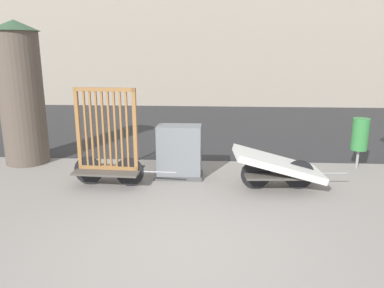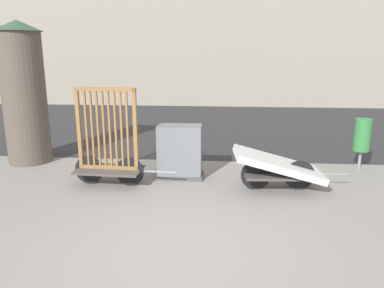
{
  "view_description": "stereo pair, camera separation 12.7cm",
  "coord_description": "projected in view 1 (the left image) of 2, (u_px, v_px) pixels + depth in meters",
  "views": [
    {
      "loc": [
        0.43,
        -4.52,
        2.6
      ],
      "look_at": [
        0.0,
        2.32,
        0.86
      ],
      "focal_mm": 35.0,
      "sensor_mm": 36.0,
      "label": 1
    },
    {
      "loc": [
        0.55,
        -4.51,
        2.6
      ],
      "look_at": [
        0.0,
        2.32,
        0.86
      ],
      "focal_mm": 35.0,
      "sensor_mm": 36.0,
      "label": 2
    }
  ],
  "objects": [
    {
      "name": "bike_cart_with_mattress",
      "position": [
        278.0,
        166.0,
        7.07
      ],
      "size": [
        2.19,
        1.0,
        0.79
      ],
      "rotation": [
        0.0,
        0.0,
        0.07
      ],
      "color": "#4C4742",
      "rests_on": "ground_plane"
    },
    {
      "name": "utility_cabinet",
      "position": [
        179.0,
        154.0,
        7.71
      ],
      "size": [
        0.95,
        0.54,
        1.1
      ],
      "color": "#4C4C4C",
      "rests_on": "ground_plane"
    },
    {
      "name": "advertising_column",
      "position": [
        21.0,
        93.0,
        8.48
      ],
      "size": [
        1.09,
        1.09,
        3.23
      ],
      "color": "brown",
      "rests_on": "ground_plane"
    },
    {
      "name": "road_strip",
      "position": [
        203.0,
        125.0,
        13.23
      ],
      "size": [
        56.0,
        8.8,
        0.01
      ],
      "color": "#2D2D30",
      "rests_on": "ground_plane"
    },
    {
      "name": "trash_bin",
      "position": [
        360.0,
        135.0,
        8.23
      ],
      "size": [
        0.36,
        0.36,
        1.14
      ],
      "color": "gray",
      "rests_on": "ground_plane"
    },
    {
      "name": "ground_plane",
      "position": [
        181.0,
        248.0,
        5.04
      ],
      "size": [
        60.0,
        60.0,
        0.0
      ],
      "primitive_type": "plane",
      "color": "gray"
    },
    {
      "name": "bike_cart_with_bedframe",
      "position": [
        108.0,
        152.0,
        7.21
      ],
      "size": [
        2.03,
        0.76,
        1.91
      ],
      "rotation": [
        0.0,
        0.0,
        -0.05
      ],
      "color": "#4C4742",
      "rests_on": "ground_plane"
    }
  ]
}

